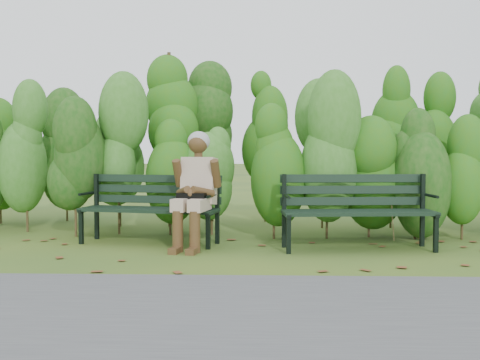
{
  "coord_description": "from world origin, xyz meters",
  "views": [
    {
      "loc": [
        0.2,
        -5.59,
        1.06
      ],
      "look_at": [
        0.0,
        0.35,
        0.75
      ],
      "focal_mm": 42.0,
      "sensor_mm": 36.0,
      "label": 1
    }
  ],
  "objects": [
    {
      "name": "seated_woman",
      "position": [
        -0.49,
        0.52,
        0.7
      ],
      "size": [
        0.56,
        0.82,
        1.28
      ],
      "color": "tan",
      "rests_on": "ground"
    },
    {
      "name": "bench_left",
      "position": [
        -1.03,
        0.79,
        0.46
      ],
      "size": [
        1.64,
        0.8,
        0.79
      ],
      "color": "black",
      "rests_on": "ground"
    },
    {
      "name": "leaf_litter",
      "position": [
        0.32,
        -0.03,
        0.0
      ],
      "size": [
        5.27,
        2.28,
        0.01
      ],
      "color": "brown",
      "rests_on": "ground"
    },
    {
      "name": "footpath",
      "position": [
        0.0,
        -2.2,
        0.01
      ],
      "size": [
        60.0,
        2.5,
        0.01
      ],
      "primitive_type": "cube",
      "color": "#474749",
      "rests_on": "ground"
    },
    {
      "name": "ground",
      "position": [
        0.0,
        0.0,
        0.0
      ],
      "size": [
        80.0,
        80.0,
        0.0
      ],
      "primitive_type": "plane",
      "color": "#345422"
    },
    {
      "name": "bench_right",
      "position": [
        1.25,
        0.48,
        0.48
      ],
      "size": [
        1.65,
        0.66,
        0.81
      ],
      "color": "black",
      "rests_on": "ground"
    },
    {
      "name": "hedge_band",
      "position": [
        0.0,
        1.86,
        1.26
      ],
      "size": [
        11.04,
        1.67,
        2.42
      ],
      "color": "#47381E",
      "rests_on": "ground"
    }
  ]
}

